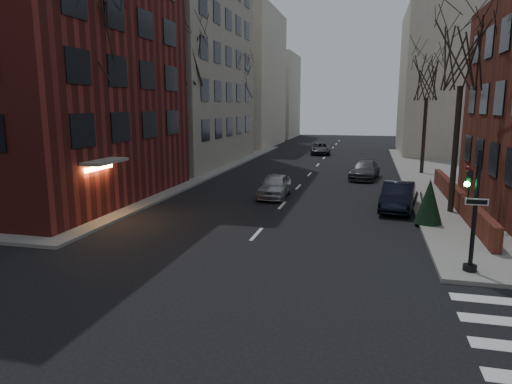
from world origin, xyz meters
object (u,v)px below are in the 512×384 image
Objects in this scene: tree_right_a at (463,52)px; car_lane_silver at (275,186)px; tree_left_c at (239,80)px; car_lane_far at (320,149)px; streetlamp_far at (249,117)px; streetlamp_near at (173,125)px; evergreen_shrub at (429,201)px; traffic_signal at (472,219)px; sandwich_board at (419,200)px; parked_sedan at (398,197)px; tree_left_a at (91,44)px; tree_right_b at (428,78)px; car_lane_gray at (365,170)px; tree_left_b at (186,58)px.

car_lane_silver is at bearing 167.34° from tree_right_a.
car_lane_far is at bearing 34.89° from tree_left_c.
streetlamp_far is at bearing 107.80° from car_lane_silver.
car_lane_far is at bearing 72.58° from streetlamp_near.
streetlamp_far is 1.52× the size of car_lane_silver.
streetlamp_near is 20.00m from streetlamp_far.
evergreen_shrub is (15.59, -26.82, -3.05)m from streetlamp_far.
traffic_signal is 37.63m from car_lane_far.
sandwich_board is at bearing -11.47° from car_lane_silver.
tree_right_a reaches higher than sandwich_board.
tree_left_a is at bearing -156.45° from parked_sedan.
tree_right_b is at bearing 30.47° from streetlamp_near.
tree_right_a is 29.65m from streetlamp_far.
car_lane_far is (-7.00, 27.28, -0.09)m from parked_sedan.
tree_left_c reaches higher than tree_right_b.
tree_left_a is at bearing -175.82° from evergreen_shrub.
streetlamp_far is at bearing 149.53° from tree_right_b.
evergreen_shrub is (16.19, -24.82, -6.85)m from tree_left_c.
tree_right_a is at bearing -59.86° from car_lane_gray.
tree_left_b reaches higher than sandwich_board.
car_lane_silver is at bearing -97.95° from car_lane_far.
tree_right_a is at bearing 12.80° from tree_left_a.
tree_right_b is at bearing 77.13° from sandwich_board.
tree_left_b is 5.23× the size of evergreen_shrub.
parked_sedan is at bearing 15.98° from tree_left_a.
streetlamp_near is at bearing 156.38° from evergreen_shrub.
tree_left_c and tree_right_a have the same top height.
traffic_signal is at bearing -92.69° from sandwich_board.
streetlamp_near reaches higher than parked_sedan.
tree_left_a is 12.01m from tree_left_b.
car_lane_silver is at bearing 128.23° from traffic_signal.
evergreen_shrub is at bearing 4.18° from tree_left_a.
car_lane_silver is 25.41m from car_lane_far.
evergreen_shrub is (8.19, -30.39, 0.54)m from car_lane_far.
traffic_signal is 0.86× the size of car_lane_gray.
car_lane_gray is at bearing 107.63° from parked_sedan.
parked_sedan is at bearing -72.41° from car_lane_gray.
parked_sedan is (15.00, 4.30, -7.73)m from tree_left_a.
streetlamp_far reaches higher than car_lane_gray.
car_lane_silver is (7.93, 6.17, -7.77)m from tree_left_a.
sandwich_board is at bearing -24.60° from tree_left_b.
car_lane_gray is (-1.84, 10.36, -0.07)m from parked_sedan.
tree_left_a is 26.00m from tree_left_c.
traffic_signal reaches higher than sandwich_board.
sandwich_board is (16.10, 4.63, -7.90)m from tree_left_a.
car_lane_far is 28.14m from sandwich_board.
streetlamp_near is at bearing -90.00° from streetlamp_far.
tree_left_b is 2.33× the size of car_lane_gray.
parked_sedan is at bearing 100.58° from traffic_signal.
car_lane_far is (-9.60, 13.58, -6.94)m from tree_right_b.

